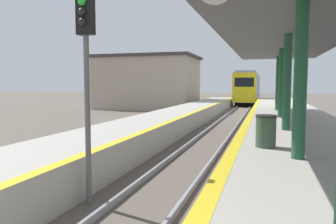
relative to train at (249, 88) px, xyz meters
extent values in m
cube|color=black|center=(0.00, 0.07, -1.89)|extent=(2.28, 18.19, 0.55)
cube|color=#99999E|center=(0.00, 0.07, 0.12)|extent=(2.68, 20.21, 3.46)
cube|color=yellow|center=(0.00, -9.95, 0.12)|extent=(2.63, 0.16, 3.40)
cube|color=black|center=(0.00, -10.01, 0.72)|extent=(2.15, 0.06, 1.04)
cube|color=gray|center=(0.00, 0.07, 1.97)|extent=(2.28, 19.20, 0.24)
sphere|color=white|center=(-0.74, -10.01, -0.83)|extent=(0.18, 0.18, 0.18)
sphere|color=white|center=(0.74, -10.01, -0.83)|extent=(0.18, 0.18, 0.18)
cylinder|color=#595959|center=(-1.25, -41.94, -0.33)|extent=(0.12, 0.12, 3.67)
cube|color=black|center=(-1.25, -41.94, 1.96)|extent=(0.36, 0.20, 0.90)
sphere|color=green|center=(-1.25, -42.07, 2.16)|extent=(0.16, 0.16, 0.16)
sphere|color=black|center=(-1.25, -42.07, 1.96)|extent=(0.16, 0.16, 0.16)
sphere|color=black|center=(-1.25, -42.07, 1.75)|extent=(0.16, 0.16, 0.16)
cylinder|color=#1E5133|center=(3.12, -40.47, 0.54)|extent=(0.29, 0.29, 3.41)
cylinder|color=#1E5133|center=(3.12, -35.72, 0.54)|extent=(0.29, 0.29, 3.41)
cylinder|color=#1E5133|center=(3.12, -30.98, 0.54)|extent=(0.29, 0.29, 3.41)
cylinder|color=#1E5133|center=(3.12, -26.23, 0.54)|extent=(0.29, 0.29, 3.41)
cube|color=#515156|center=(3.12, -35.72, 2.34)|extent=(4.78, 23.73, 0.20)
cylinder|color=#384C38|center=(2.43, -39.30, -0.78)|extent=(0.51, 0.51, 0.79)
cylinder|color=#262626|center=(2.43, -39.30, -0.35)|extent=(0.54, 0.54, 0.06)
cube|color=tan|center=(-10.03, -14.24, 0.54)|extent=(10.15, 7.28, 5.41)
cube|color=#383333|center=(-10.03, -14.24, 3.40)|extent=(10.66, 7.64, 0.30)
camera|label=1|loc=(2.41, -48.13, 0.47)|focal=35.00mm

